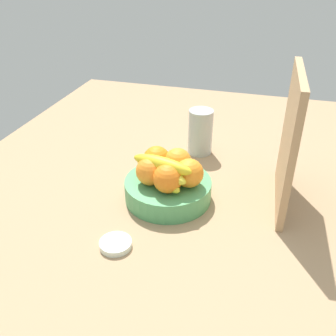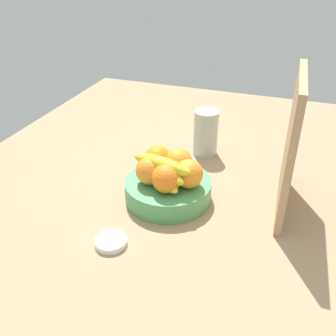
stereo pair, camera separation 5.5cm
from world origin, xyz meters
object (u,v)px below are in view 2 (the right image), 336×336
object	(u,v)px
orange_center	(150,170)
orange_back_right	(189,174)
orange_front_left	(179,162)
orange_back_left	(166,178)
cutting_board	(291,146)
jar_lid	(111,242)
banana_bunch	(161,171)
orange_front_right	(158,159)
fruit_bowl	(168,189)
thermos_tumbler	(206,133)

from	to	relation	value
orange_center	orange_back_right	bearing A→B (deg)	99.82
orange_front_left	orange_back_left	size ratio (longest dim) A/B	1.00
cutting_board	jar_lid	world-z (taller)	cutting_board
orange_back_left	banana_bunch	size ratio (longest dim) A/B	0.44
orange_front_right	jar_lid	distance (cm)	27.59
fruit_bowl	jar_lid	distance (cm)	23.32
fruit_bowl	banana_bunch	bearing A→B (deg)	-28.74
banana_bunch	thermos_tumbler	size ratio (longest dim) A/B	1.17
fruit_bowl	orange_front_left	world-z (taller)	orange_front_left
thermos_tumbler	orange_center	bearing A→B (deg)	-12.61
fruit_bowl	orange_center	size ratio (longest dim) A/B	3.09
orange_front_left	orange_front_right	distance (cm)	5.96
orange_back_right	banana_bunch	xyz separation A→B (cm)	(1.51, -7.22, 0.35)
orange_back_right	cutting_board	distance (cm)	26.55
orange_back_left	banana_bunch	bearing A→B (deg)	-135.01
orange_front_left	banana_bunch	bearing A→B (deg)	-23.88
jar_lid	orange_back_left	bearing A→B (deg)	156.23
orange_front_right	orange_back_right	bearing A→B (deg)	66.43
orange_back_left	jar_lid	world-z (taller)	orange_back_left
orange_front_left	banana_bunch	size ratio (longest dim) A/B	0.44
orange_center	cutting_board	xyz separation A→B (cm)	(-10.04, 33.93, 8.35)
orange_front_left	thermos_tumbler	size ratio (longest dim) A/B	0.51
orange_front_left	orange_front_right	world-z (taller)	same
orange_back_left	orange_back_right	size ratio (longest dim) A/B	1.00
cutting_board	orange_back_right	bearing A→B (deg)	-73.07
orange_center	jar_lid	world-z (taller)	orange_center
orange_front_right	orange_back_right	xyz separation A→B (cm)	(4.50, 10.31, 0.00)
banana_bunch	cutting_board	size ratio (longest dim) A/B	0.49
fruit_bowl	banana_bunch	distance (cm)	7.56
orange_front_right	thermos_tumbler	world-z (taller)	thermos_tumbler
orange_back_right	banana_bunch	world-z (taller)	banana_bunch
fruit_bowl	cutting_board	distance (cm)	34.21
thermos_tumbler	fruit_bowl	bearing A→B (deg)	-5.70
banana_bunch	jar_lid	size ratio (longest dim) A/B	2.32
orange_front_left	thermos_tumbler	bearing A→B (deg)	177.00
orange_front_right	orange_center	distance (cm)	6.25
cutting_board	jar_lid	bearing A→B (deg)	-52.78
orange_back_right	thermos_tumbler	size ratio (longest dim) A/B	0.51
orange_center	orange_back_left	bearing A→B (deg)	67.19
orange_front_right	orange_center	xyz separation A→B (cm)	(6.25, 0.18, 0.00)
orange_front_left	cutting_board	bearing A→B (deg)	96.80
thermos_tumbler	orange_back_right	bearing A→B (deg)	5.86
orange_front_left	jar_lid	xyz separation A→B (cm)	(26.46, -8.03, -8.89)
fruit_bowl	orange_front_right	distance (cm)	8.85
orange_front_right	thermos_tumbler	xyz separation A→B (cm)	(-25.33, 7.25, -2.07)
orange_back_left	jar_lid	size ratio (longest dim) A/B	1.01
banana_bunch	orange_back_left	bearing A→B (deg)	44.99
orange_back_right	thermos_tumbler	world-z (taller)	thermos_tumbler
orange_center	banana_bunch	world-z (taller)	banana_bunch
orange_center	orange_back_right	size ratio (longest dim) A/B	1.00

